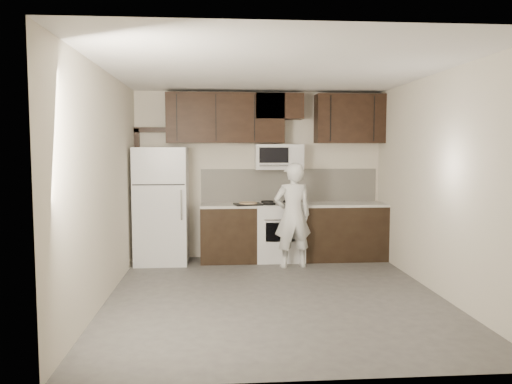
{
  "coord_description": "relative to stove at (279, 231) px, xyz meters",
  "views": [
    {
      "loc": [
        -0.69,
        -5.9,
        1.78
      ],
      "look_at": [
        -0.16,
        0.9,
        1.19
      ],
      "focal_mm": 35.0,
      "sensor_mm": 36.0,
      "label": 1
    }
  ],
  "objects": [
    {
      "name": "floor",
      "position": [
        -0.3,
        -1.94,
        -0.46
      ],
      "size": [
        4.5,
        4.5,
        0.0
      ],
      "primitive_type": "plane",
      "color": "#4A4845",
      "rests_on": "ground"
    },
    {
      "name": "back_wall",
      "position": [
        -0.3,
        0.31,
        0.89
      ],
      "size": [
        4.0,
        0.0,
        4.0
      ],
      "primitive_type": "plane",
      "rotation": [
        1.57,
        0.0,
        0.0
      ],
      "color": "beige",
      "rests_on": "ground"
    },
    {
      "name": "ceiling",
      "position": [
        -0.3,
        -1.94,
        2.24
      ],
      "size": [
        4.5,
        4.5,
        0.0
      ],
      "primitive_type": "plane",
      "rotation": [
        3.14,
        0.0,
        0.0
      ],
      "color": "white",
      "rests_on": "back_wall"
    },
    {
      "name": "counter_run",
      "position": [
        0.3,
        0.0,
        -0.0
      ],
      "size": [
        2.95,
        0.64,
        0.91
      ],
      "color": "black",
      "rests_on": "floor"
    },
    {
      "name": "stove",
      "position": [
        0.0,
        0.0,
        0.0
      ],
      "size": [
        0.76,
        0.66,
        0.94
      ],
      "color": "silver",
      "rests_on": "floor"
    },
    {
      "name": "backsplash",
      "position": [
        0.2,
        0.3,
        0.72
      ],
      "size": [
        2.9,
        0.02,
        0.54
      ],
      "primitive_type": "cube",
      "color": "beige",
      "rests_on": "counter_run"
    },
    {
      "name": "upper_cabinets",
      "position": [
        -0.09,
        0.14,
        1.82
      ],
      "size": [
        3.48,
        0.35,
        0.78
      ],
      "color": "black",
      "rests_on": "back_wall"
    },
    {
      "name": "microwave",
      "position": [
        -0.0,
        0.12,
        1.19
      ],
      "size": [
        0.76,
        0.42,
        0.4
      ],
      "color": "silver",
      "rests_on": "upper_cabinets"
    },
    {
      "name": "refrigerator",
      "position": [
        -1.85,
        -0.05,
        0.44
      ],
      "size": [
        0.8,
        0.76,
        1.8
      ],
      "color": "silver",
      "rests_on": "floor"
    },
    {
      "name": "door_trim",
      "position": [
        -2.22,
        0.27,
        0.79
      ],
      "size": [
        0.5,
        0.08,
        2.12
      ],
      "color": "black",
      "rests_on": "floor"
    },
    {
      "name": "saucepan",
      "position": [
        0.18,
        0.15,
        0.51
      ],
      "size": [
        0.27,
        0.16,
        0.16
      ],
      "color": "silver",
      "rests_on": "stove"
    },
    {
      "name": "baking_tray",
      "position": [
        -0.51,
        -0.16,
        0.46
      ],
      "size": [
        0.46,
        0.37,
        0.02
      ],
      "primitive_type": "cube",
      "rotation": [
        0.0,
        0.0,
        0.16
      ],
      "color": "black",
      "rests_on": "counter_run"
    },
    {
      "name": "pizza",
      "position": [
        -0.51,
        -0.16,
        0.48
      ],
      "size": [
        0.32,
        0.32,
        0.02
      ],
      "primitive_type": "cylinder",
      "rotation": [
        0.0,
        0.0,
        0.16
      ],
      "color": "beige",
      "rests_on": "baking_tray"
    },
    {
      "name": "person",
      "position": [
        0.14,
        -0.5,
        0.33
      ],
      "size": [
        0.62,
        0.46,
        1.57
      ],
      "primitive_type": "imported",
      "rotation": [
        0.0,
        0.0,
        3.29
      ],
      "color": "white",
      "rests_on": "floor"
    }
  ]
}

